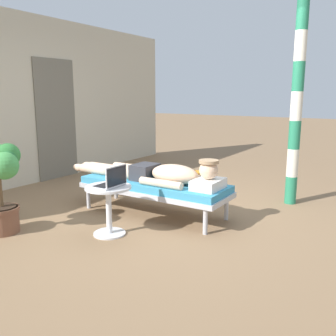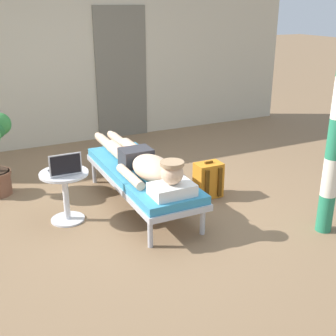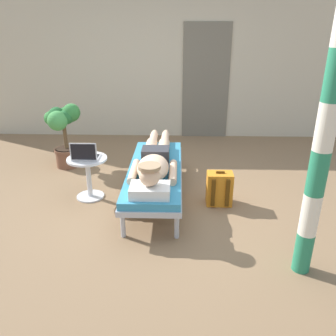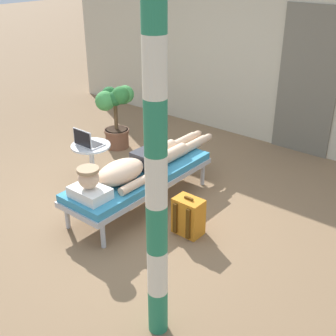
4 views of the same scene
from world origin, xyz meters
The scene contains 8 objects.
ground_plane centered at (0.00, 0.00, 0.00)m, with size 40.00×40.00×0.00m, color #846647.
house_wall_back centered at (-0.02, 2.81, 1.35)m, with size 7.60×0.20×2.70m, color beige.
house_door_panel centered at (0.74, 2.70, 1.02)m, with size 0.84×0.03×2.04m, color #6D6759.
lounge_chair centered at (-0.02, 0.12, 0.35)m, with size 0.64×1.89×0.42m.
person_reclining centered at (-0.02, 0.05, 0.52)m, with size 0.53×2.17×0.33m.
side_table centered at (-0.84, 0.12, 0.36)m, with size 0.48×0.48×0.52m.
laptop centered at (-0.84, 0.07, 0.58)m, with size 0.31×0.24×0.23m.
backpack centered at (0.75, 0.00, 0.20)m, with size 0.30×0.26×0.42m.
Camera 2 is at (-1.68, -3.92, 2.09)m, focal length 46.92 mm.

